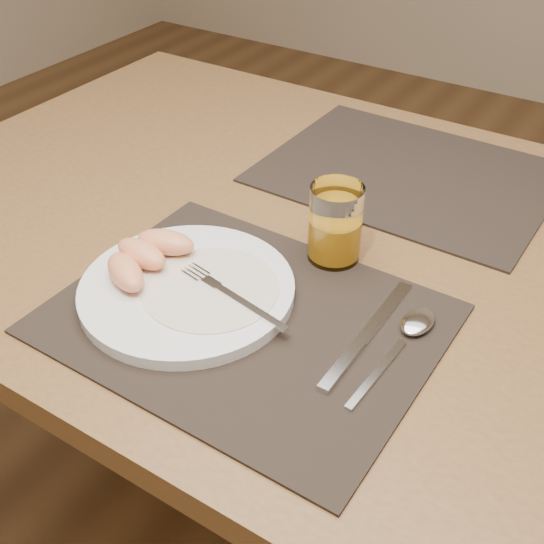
{
  "coord_description": "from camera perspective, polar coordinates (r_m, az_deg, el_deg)",
  "views": [
    {
      "loc": [
        0.36,
        -0.73,
        1.29
      ],
      "look_at": [
        -0.01,
        -0.14,
        0.77
      ],
      "focal_mm": 45.0,
      "sensor_mm": 36.0,
      "label": 1
    }
  ],
  "objects": [
    {
      "name": "ground",
      "position": [
        1.53,
        3.38,
        -20.81
      ],
      "size": [
        5.0,
        5.0,
        0.0
      ],
      "primitive_type": "plane",
      "color": "brown",
      "rests_on": "ground"
    },
    {
      "name": "table",
      "position": [
        1.03,
        4.7,
        -0.66
      ],
      "size": [
        1.4,
        0.9,
        0.75
      ],
      "color": "brown",
      "rests_on": "ground"
    },
    {
      "name": "placemat_near",
      "position": [
        0.83,
        -2.28,
        -3.92
      ],
      "size": [
        0.45,
        0.35,
        0.0
      ],
      "primitive_type": "cube",
      "rotation": [
        0.0,
        0.0,
        -0.01
      ],
      "color": "black",
      "rests_on": "table"
    },
    {
      "name": "placemat_far",
      "position": [
        1.14,
        11.29,
        8.08
      ],
      "size": [
        0.45,
        0.36,
        0.0
      ],
      "primitive_type": "cube",
      "rotation": [
        0.0,
        0.0,
        -0.01
      ],
      "color": "black",
      "rests_on": "table"
    },
    {
      "name": "plate",
      "position": [
        0.86,
        -7.12,
        -1.47
      ],
      "size": [
        0.27,
        0.27,
        0.02
      ],
      "primitive_type": "cylinder",
      "color": "white",
      "rests_on": "placemat_near"
    },
    {
      "name": "plate_dressing",
      "position": [
        0.84,
        -5.15,
        -1.34
      ],
      "size": [
        0.17,
        0.17,
        0.0
      ],
      "color": "white",
      "rests_on": "plate"
    },
    {
      "name": "fork",
      "position": [
        0.84,
        -3.99,
        -1.61
      ],
      "size": [
        0.17,
        0.05,
        0.0
      ],
      "color": "silver",
      "rests_on": "plate"
    },
    {
      "name": "knife",
      "position": [
        0.8,
        7.43,
        -5.81
      ],
      "size": [
        0.02,
        0.22,
        0.01
      ],
      "color": "silver",
      "rests_on": "placemat_near"
    },
    {
      "name": "spoon",
      "position": [
        0.82,
        11.62,
        -4.67
      ],
      "size": [
        0.04,
        0.19,
        0.01
      ],
      "color": "silver",
      "rests_on": "placemat_near"
    },
    {
      "name": "juice_glass",
      "position": [
        0.9,
        5.3,
        3.76
      ],
      "size": [
        0.07,
        0.07,
        0.11
      ],
      "color": "white",
      "rests_on": "placemat_near"
    },
    {
      "name": "grapefruit_wedges",
      "position": [
        0.88,
        -10.61,
        1.35
      ],
      "size": [
        0.1,
        0.14,
        0.03
      ],
      "color": "#F99B65",
      "rests_on": "plate"
    }
  ]
}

